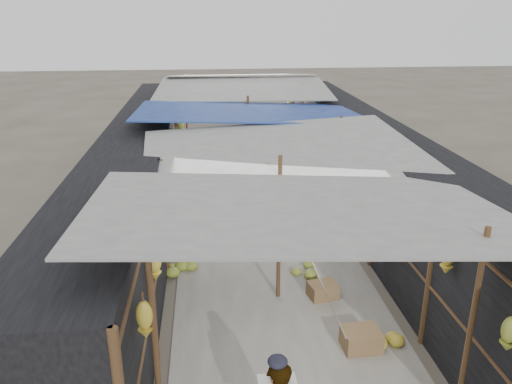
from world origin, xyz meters
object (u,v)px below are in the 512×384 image
object	(u,v)px
black_basin	(307,182)
vendor_seated	(317,205)
crate_near	(323,291)
shopper_blue	(260,191)

from	to	relation	value
black_basin	vendor_seated	distance (m)	2.85
crate_near	vendor_seated	xyz separation A→B (m)	(0.59, 3.18, 0.34)
crate_near	black_basin	world-z (taller)	crate_near
crate_near	shopper_blue	distance (m)	3.79
black_basin	shopper_blue	distance (m)	2.87
shopper_blue	vendor_seated	xyz separation A→B (m)	(1.29, -0.51, -0.22)
black_basin	vendor_seated	world-z (taller)	vendor_seated
crate_near	vendor_seated	distance (m)	3.25
black_basin	crate_near	bearing A→B (deg)	-98.80
shopper_blue	black_basin	bearing A→B (deg)	32.56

